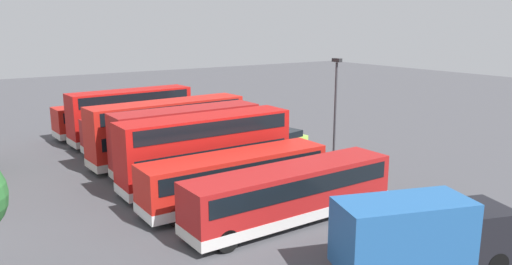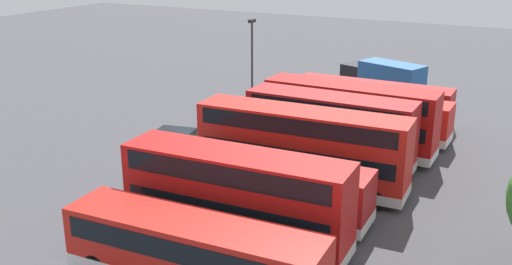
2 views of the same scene
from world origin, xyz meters
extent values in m
plane|color=#47474C|center=(0.00, 0.00, 0.00)|extent=(140.00, 140.00, 0.00)
cube|color=#A51919|center=(-12.80, 8.54, 1.65)|extent=(2.64, 11.94, 2.60)
cube|color=silver|center=(-12.80, 8.54, 0.62)|extent=(2.68, 11.98, 0.55)
cube|color=black|center=(-12.80, 8.54, 2.25)|extent=(2.70, 11.14, 0.90)
cube|color=black|center=(-12.76, 2.55, 2.25)|extent=(2.25, 0.08, 1.10)
cylinder|color=black|center=(-11.64, 3.98, 0.55)|extent=(0.31, 1.10, 1.10)
cylinder|color=black|center=(-13.89, 3.97, 0.55)|extent=(0.31, 1.10, 1.10)
cylinder|color=black|center=(-11.71, 13.10, 0.55)|extent=(0.31, 1.10, 1.10)
cylinder|color=black|center=(-13.96, 13.09, 0.55)|extent=(0.31, 1.10, 1.10)
cube|color=red|center=(-8.95, 9.52, 1.65)|extent=(2.62, 11.24, 2.60)
cube|color=silver|center=(-8.95, 9.52, 0.62)|extent=(2.66, 11.28, 0.55)
cube|color=black|center=(-8.95, 9.52, 2.25)|extent=(2.67, 10.44, 0.90)
cube|color=black|center=(-8.98, 3.88, 2.25)|extent=(2.25, 0.07, 1.10)
cylinder|color=black|center=(-7.85, 5.30, 0.55)|extent=(0.31, 1.10, 1.10)
cylinder|color=black|center=(-10.10, 5.31, 0.55)|extent=(0.31, 1.10, 1.10)
cylinder|color=black|center=(-7.80, 13.72, 0.55)|extent=(0.31, 1.10, 1.10)
cylinder|color=black|center=(-10.05, 13.74, 0.55)|extent=(0.31, 1.10, 1.10)
cube|color=#B71411|center=(-5.15, 9.35, 2.45)|extent=(2.55, 11.18, 4.20)
cube|color=silver|center=(-5.15, 9.35, 0.62)|extent=(2.59, 11.22, 0.55)
cube|color=black|center=(-5.15, 9.35, 2.25)|extent=(2.61, 10.38, 0.90)
cube|color=black|center=(-5.15, 9.35, 3.95)|extent=(2.61, 10.38, 0.90)
cube|color=black|center=(-5.15, 3.73, 2.25)|extent=(2.25, 0.06, 1.10)
cylinder|color=black|center=(-4.03, 5.16, 0.55)|extent=(0.30, 1.10, 1.10)
cylinder|color=black|center=(-6.28, 5.16, 0.55)|extent=(0.30, 1.10, 1.10)
cylinder|color=black|center=(-4.03, 13.53, 0.55)|extent=(0.30, 1.10, 1.10)
cylinder|color=black|center=(-6.28, 13.53, 0.55)|extent=(0.30, 1.10, 1.10)
cube|color=#A51919|center=(-2.05, 9.17, 2.45)|extent=(2.60, 10.23, 4.20)
cube|color=silver|center=(-2.05, 9.17, 0.62)|extent=(2.64, 10.27, 0.55)
cube|color=black|center=(-2.05, 9.17, 2.25)|extent=(2.66, 9.43, 0.90)
cube|color=black|center=(-2.05, 9.17, 3.95)|extent=(2.66, 9.43, 0.90)
cube|color=black|center=(-2.02, 4.03, 2.25)|extent=(2.25, 0.07, 1.10)
cylinder|color=black|center=(-0.90, 5.47, 0.55)|extent=(0.31, 1.10, 1.10)
cylinder|color=black|center=(-3.15, 5.46, 0.55)|extent=(0.31, 1.10, 1.10)
cylinder|color=black|center=(-0.94, 12.89, 0.55)|extent=(0.31, 1.10, 1.10)
cylinder|color=black|center=(-3.19, 12.88, 0.55)|extent=(0.31, 1.10, 1.10)
cube|color=red|center=(1.60, 8.91, 2.45)|extent=(3.18, 11.98, 4.20)
cube|color=silver|center=(1.60, 8.91, 0.62)|extent=(3.22, 12.02, 0.55)
cube|color=black|center=(1.60, 8.91, 2.25)|extent=(3.20, 11.19, 0.90)
cube|color=black|center=(1.60, 8.91, 3.95)|extent=(3.20, 11.19, 0.90)
cube|color=black|center=(1.92, 2.96, 2.25)|extent=(2.25, 0.18, 1.10)
cylinder|color=black|center=(2.97, 4.45, 0.55)|extent=(0.36, 1.11, 1.10)
cylinder|color=black|center=(0.72, 4.33, 0.55)|extent=(0.36, 1.11, 1.10)
cylinder|color=black|center=(2.48, 13.50, 0.55)|extent=(0.36, 1.11, 1.10)
cylinder|color=black|center=(0.24, 13.38, 0.55)|extent=(0.36, 1.11, 1.10)
cube|color=#A51919|center=(5.55, 8.85, 1.65)|extent=(2.89, 10.51, 2.60)
cube|color=silver|center=(5.55, 8.85, 0.62)|extent=(2.93, 10.55, 0.55)
cube|color=black|center=(5.55, 8.85, 2.25)|extent=(2.93, 9.71, 0.90)
cube|color=black|center=(5.72, 3.61, 2.25)|extent=(2.25, 0.13, 1.10)
cylinder|color=black|center=(6.80, 5.07, 0.55)|extent=(0.34, 1.11, 1.10)
cylinder|color=black|center=(4.55, 5.00, 0.55)|extent=(0.34, 1.11, 1.10)
cylinder|color=black|center=(6.55, 12.70, 0.55)|extent=(0.34, 1.11, 1.10)
cylinder|color=black|center=(4.30, 12.63, 0.55)|extent=(0.34, 1.11, 1.10)
cube|color=#B71411|center=(9.12, 9.02, 2.45)|extent=(3.06, 10.58, 4.20)
cube|color=silver|center=(9.12, 9.02, 0.62)|extent=(3.11, 10.62, 0.55)
cube|color=black|center=(9.12, 9.02, 2.25)|extent=(3.08, 9.78, 0.90)
cube|color=black|center=(9.12, 9.02, 3.95)|extent=(3.08, 9.78, 0.90)
cube|color=black|center=(9.38, 3.77, 2.25)|extent=(2.25, 0.17, 1.10)
cylinder|color=black|center=(10.43, 5.25, 0.55)|extent=(0.35, 1.11, 1.10)
cylinder|color=black|center=(8.19, 5.14, 0.55)|extent=(0.35, 1.11, 1.10)
cylinder|color=black|center=(7.81, 12.79, 0.55)|extent=(0.35, 1.11, 1.10)
cube|color=red|center=(12.83, 9.18, 1.65)|extent=(3.09, 11.03, 2.60)
cube|color=black|center=(12.83, 9.18, 2.25)|extent=(3.11, 10.23, 0.90)
cube|color=black|center=(13.10, 3.70, 2.25)|extent=(2.25, 0.17, 1.10)
cylinder|color=black|center=(11.91, 5.07, 0.55)|extent=(0.35, 1.11, 1.10)
cube|color=#235999|center=(-19.67, 8.12, 1.80)|extent=(4.17, 6.02, 2.80)
cube|color=black|center=(-20.90, 4.58, 1.50)|extent=(3.02, 2.71, 2.20)
cylinder|color=black|center=(-19.84, 4.20, 0.50)|extent=(0.59, 1.04, 1.00)
cylinder|color=black|center=(-21.97, 4.95, 0.50)|extent=(0.59, 1.04, 1.00)
cylinder|color=black|center=(-18.03, 9.40, 0.50)|extent=(0.59, 1.04, 1.00)
cylinder|color=black|center=(-20.17, 10.14, 0.50)|extent=(0.59, 1.04, 1.00)
cube|color=#A5D14C|center=(-0.13, -0.70, 0.53)|extent=(2.59, 4.35, 0.70)
cube|color=black|center=(-0.09, -0.90, 1.15)|extent=(2.10, 2.72, 0.55)
cylinder|color=black|center=(-1.21, 0.54, 0.32)|extent=(0.35, 0.67, 0.64)
cylinder|color=black|center=(0.36, 0.87, 0.32)|extent=(0.35, 0.67, 0.64)
cylinder|color=black|center=(-0.62, -2.27, 0.32)|extent=(0.35, 0.67, 0.64)
cylinder|color=black|center=(0.94, -1.94, 0.32)|extent=(0.35, 0.67, 0.64)
cylinder|color=#38383D|center=(-7.66, 0.79, 3.82)|extent=(0.16, 0.16, 7.64)
cube|color=#262628|center=(-7.66, 0.79, 7.79)|extent=(0.70, 0.30, 0.24)
camera|label=1|loc=(-31.88, 23.61, 10.19)|focal=34.63mm
camera|label=2|loc=(29.83, 21.01, 13.46)|focal=41.06mm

